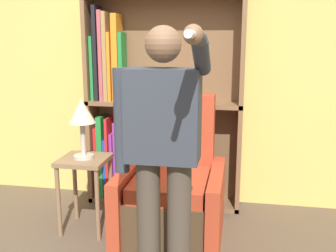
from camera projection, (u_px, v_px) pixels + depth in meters
wall_back at (157, 58)px, 3.78m from camera, size 8.00×0.06×2.80m
bookcase at (144, 105)px, 3.74m from camera, size 1.47×0.28×1.98m
armchair at (173, 193)px, 3.21m from camera, size 0.81×0.86×1.13m
person_standing at (163, 147)px, 2.35m from camera, size 0.58×0.78×1.66m
side_table at (85, 173)px, 3.25m from camera, size 0.39×0.39×0.63m
table_lamp at (82, 115)px, 3.14m from camera, size 0.22×0.22×0.49m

